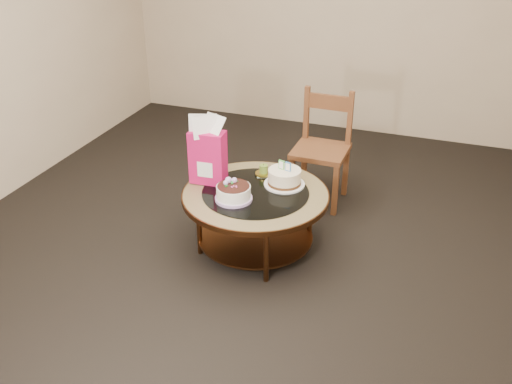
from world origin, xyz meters
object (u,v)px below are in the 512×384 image
(coffee_table, at_px, (255,202))
(cream_cake, at_px, (284,178))
(decorated_cake, at_px, (233,193))
(dining_chair, at_px, (322,148))
(gift_bag, at_px, (208,150))

(coffee_table, height_order, cream_cake, cream_cake)
(decorated_cake, bearing_deg, dining_chair, 71.09)
(cream_cake, relative_size, gift_bag, 0.59)
(coffee_table, height_order, dining_chair, dining_chair)
(coffee_table, bearing_deg, cream_cake, 47.10)
(cream_cake, distance_m, dining_chair, 0.72)
(coffee_table, distance_m, cream_cake, 0.27)
(dining_chair, bearing_deg, coffee_table, -104.92)
(decorated_cake, height_order, cream_cake, cream_cake)
(gift_bag, bearing_deg, coffee_table, -9.29)
(coffee_table, relative_size, gift_bag, 2.08)
(cream_cake, height_order, gift_bag, gift_bag)
(cream_cake, bearing_deg, dining_chair, 97.71)
(coffee_table, distance_m, dining_chair, 0.92)
(cream_cake, distance_m, gift_bag, 0.57)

